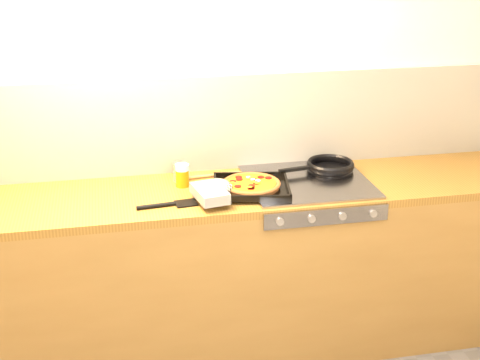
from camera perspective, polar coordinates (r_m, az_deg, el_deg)
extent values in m
plane|color=beige|center=(3.44, -2.73, 6.45)|extent=(3.20, 0.00, 3.20)
cube|color=white|center=(3.45, -2.67, 4.79)|extent=(3.20, 0.02, 0.50)
cube|color=olive|center=(3.47, -1.70, -8.04)|extent=(3.20, 0.60, 0.86)
cube|color=brown|center=(3.27, -1.79, -1.15)|extent=(3.20, 0.60, 0.04)
cube|color=gray|center=(3.12, 7.36, -3.07)|extent=(0.60, 0.03, 0.08)
cylinder|color=#A5A5AA|center=(3.05, 3.43, -3.55)|extent=(0.04, 0.02, 0.04)
cylinder|color=#A5A5AA|center=(3.09, 6.12, -3.30)|extent=(0.04, 0.02, 0.04)
cylinder|color=#A5A5AA|center=(3.13, 8.75, -3.05)|extent=(0.04, 0.02, 0.04)
cylinder|color=#A5A5AA|center=(3.19, 11.29, -2.81)|extent=(0.04, 0.02, 0.04)
cube|color=gray|center=(3.36, 5.78, -0.16)|extent=(0.60, 0.56, 0.02)
cube|color=black|center=(3.23, 0.96, -0.71)|extent=(0.41, 0.37, 0.01)
cube|color=black|center=(3.36, 0.83, 0.51)|extent=(0.36, 0.07, 0.02)
cube|color=black|center=(3.08, 1.11, -1.50)|extent=(0.36, 0.07, 0.02)
cube|color=black|center=(3.23, 4.07, -0.41)|extent=(0.06, 0.31, 0.02)
cube|color=black|center=(3.22, -2.17, -0.49)|extent=(0.06, 0.31, 0.02)
cylinder|color=brown|center=(3.22, 0.96, -0.47)|extent=(0.31, 0.31, 0.02)
torus|color=brown|center=(3.22, 0.96, -0.32)|extent=(0.33, 0.33, 0.02)
cylinder|color=orange|center=(3.22, 0.96, -0.29)|extent=(0.28, 0.28, 0.01)
cylinder|color=maroon|center=(3.20, 1.41, -0.27)|extent=(0.04, 0.04, 0.00)
cylinder|color=maroon|center=(3.28, -0.12, 0.25)|extent=(0.04, 0.04, 0.00)
cylinder|color=maroon|center=(3.14, 0.94, -0.72)|extent=(0.04, 0.04, 0.00)
cylinder|color=maroon|center=(3.22, -0.60, -0.13)|extent=(0.04, 0.04, 0.00)
cylinder|color=maroon|center=(3.28, 1.80, 0.25)|extent=(0.04, 0.04, 0.00)
cylinder|color=maroon|center=(3.25, 1.14, 0.07)|extent=(0.04, 0.04, 0.00)
cylinder|color=maroon|center=(3.16, -0.19, -0.55)|extent=(0.04, 0.04, 0.00)
cylinder|color=maroon|center=(3.27, 2.44, 0.18)|extent=(0.04, 0.04, 0.00)
cylinder|color=maroon|center=(3.14, 0.98, -0.70)|extent=(0.04, 0.04, 0.00)
cylinder|color=maroon|center=(3.17, 0.99, -0.49)|extent=(0.04, 0.04, 0.00)
cylinder|color=maroon|center=(3.25, -0.07, 0.05)|extent=(0.04, 0.04, 0.00)
ellipsoid|color=yellow|center=(3.20, -0.28, -0.28)|extent=(0.03, 0.02, 0.01)
ellipsoid|color=yellow|center=(3.20, -0.65, -0.24)|extent=(0.03, 0.02, 0.01)
ellipsoid|color=yellow|center=(3.25, 0.79, 0.11)|extent=(0.03, 0.02, 0.01)
ellipsoid|color=yellow|center=(3.29, 0.69, 0.33)|extent=(0.03, 0.02, 0.01)
ellipsoid|color=yellow|center=(3.15, 0.82, -0.61)|extent=(0.03, 0.02, 0.01)
ellipsoid|color=yellow|center=(3.20, 1.53, -0.27)|extent=(0.03, 0.02, 0.01)
ellipsoid|color=yellow|center=(3.21, 1.33, -0.17)|extent=(0.03, 0.02, 0.01)
ellipsoid|color=yellow|center=(3.19, -0.21, -0.34)|extent=(0.03, 0.02, 0.01)
ellipsoid|color=yellow|center=(3.27, 1.00, 0.24)|extent=(0.03, 0.02, 0.01)
ellipsoid|color=silver|center=(3.28, 0.74, 0.27)|extent=(0.03, 0.03, 0.01)
ellipsoid|color=silver|center=(3.25, 1.10, 0.05)|extent=(0.03, 0.03, 0.01)
ellipsoid|color=silver|center=(3.23, 1.53, -0.04)|extent=(0.03, 0.03, 0.01)
cube|color=black|center=(3.09, -2.61, -1.14)|extent=(0.16, 0.24, 0.05)
ellipsoid|color=black|center=(3.18, -1.94, -0.44)|extent=(0.15, 0.15, 0.05)
cylinder|color=black|center=(3.11, -1.35, -0.93)|extent=(0.09, 0.10, 0.05)
cylinder|color=black|center=(3.50, 7.69, 0.91)|extent=(0.26, 0.26, 0.01)
torus|color=black|center=(3.50, 7.71, 1.26)|extent=(0.28, 0.28, 0.03)
cube|color=black|center=(3.41, 4.75, 0.93)|extent=(0.18, 0.05, 0.02)
cylinder|color=#B0140E|center=(3.37, -5.16, 0.71)|extent=(0.07, 0.07, 0.09)
cylinder|color=#B2B2B7|center=(3.36, -5.18, 1.45)|extent=(0.07, 0.07, 0.01)
cylinder|color=#B2B2B7|center=(3.39, -5.13, -0.01)|extent=(0.07, 0.07, 0.01)
cylinder|color=orange|center=(3.30, -4.94, 0.16)|extent=(0.08, 0.08, 0.09)
cylinder|color=silver|center=(3.28, -4.98, 1.09)|extent=(0.08, 0.08, 0.03)
cylinder|color=#A47C45|center=(3.42, -2.57, 0.38)|extent=(0.26, 0.04, 0.02)
ellipsoid|color=#A47C45|center=(3.45, -0.30, 0.61)|extent=(0.06, 0.04, 0.02)
cube|color=black|center=(3.11, -4.62, -1.98)|extent=(0.11, 0.10, 0.01)
cylinder|color=black|center=(3.08, -7.18, -2.19)|extent=(0.18, 0.04, 0.02)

